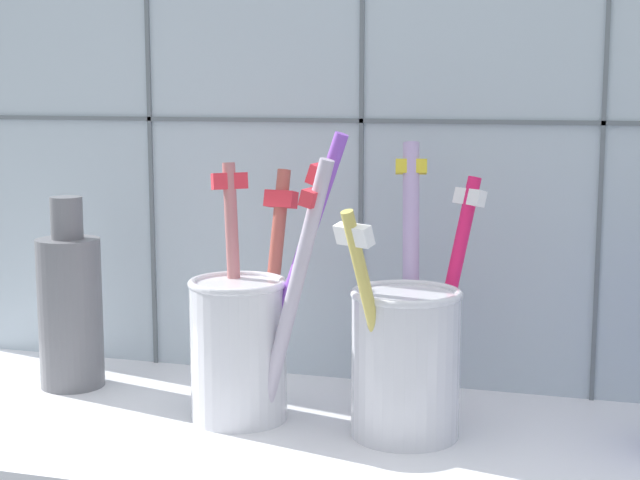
# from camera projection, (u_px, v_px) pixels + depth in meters

# --- Properties ---
(counter_slab) EXTENTS (0.64, 0.22, 0.02)m
(counter_slab) POSITION_uv_depth(u_px,v_px,m) (316.00, 446.00, 0.60)
(counter_slab) COLOR silver
(counter_slab) RESTS_ON ground
(tile_wall_back) EXTENTS (0.64, 0.02, 0.45)m
(tile_wall_back) POSITION_uv_depth(u_px,v_px,m) (365.00, 90.00, 0.68)
(tile_wall_back) COLOR #B2C1CC
(tile_wall_back) RESTS_ON ground
(toothbrush_cup_left) EXTENTS (0.10, 0.08, 0.18)m
(toothbrush_cup_left) POSITION_uv_depth(u_px,v_px,m) (244.00, 337.00, 0.61)
(toothbrush_cup_left) COLOR silver
(toothbrush_cup_left) RESTS_ON counter_slab
(toothbrush_cup_right) EXTENTS (0.08, 0.12, 0.17)m
(toothbrush_cup_right) POSITION_uv_depth(u_px,v_px,m) (406.00, 353.00, 0.58)
(toothbrush_cup_right) COLOR silver
(toothbrush_cup_right) RESTS_ON counter_slab
(ceramic_vase) EXTENTS (0.04, 0.04, 0.13)m
(ceramic_vase) POSITION_uv_depth(u_px,v_px,m) (70.00, 307.00, 0.68)
(ceramic_vase) COLOR slate
(ceramic_vase) RESTS_ON counter_slab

